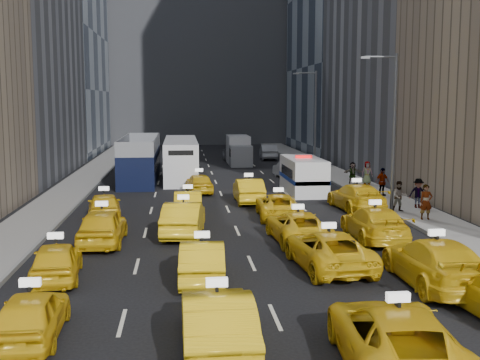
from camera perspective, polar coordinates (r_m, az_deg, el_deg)
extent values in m
plane|color=black|center=(22.13, 1.70, -9.26)|extent=(160.00, 160.00, 0.00)
cube|color=gray|center=(47.08, -15.11, -0.42)|extent=(3.00, 90.00, 0.15)
cube|color=gray|center=(48.29, 10.29, -0.09)|extent=(3.00, 90.00, 0.15)
cube|color=slate|center=(46.86, -13.36, -0.38)|extent=(0.15, 90.00, 0.18)
cube|color=slate|center=(47.91, 8.62, -0.09)|extent=(0.15, 90.00, 0.18)
cube|color=slate|center=(94.03, -4.11, 15.86)|extent=(30.00, 12.00, 40.00)
cylinder|color=#595B60|center=(35.19, 14.38, 4.23)|extent=(0.20, 0.20, 9.00)
cylinder|color=#595B60|center=(34.92, 13.20, 11.30)|extent=(1.80, 0.12, 0.12)
cube|color=slate|center=(34.64, 11.76, 11.29)|extent=(0.50, 0.22, 0.12)
cylinder|color=#595B60|center=(54.39, 7.15, 5.50)|extent=(0.20, 0.20, 9.00)
cylinder|color=#595B60|center=(54.22, 6.28, 10.05)|extent=(1.80, 0.12, 0.12)
cube|color=slate|center=(54.04, 5.33, 10.02)|extent=(0.50, 0.22, 0.12)
imported|color=yellow|center=(17.46, -19.15, -11.99)|extent=(1.74, 4.07, 1.37)
imported|color=yellow|center=(15.65, -2.19, -13.33)|extent=(1.81, 5.04, 1.65)
imported|color=yellow|center=(15.19, 14.62, -14.35)|extent=(3.16, 5.97, 1.60)
imported|color=yellow|center=(22.69, -17.01, -7.33)|extent=(2.05, 4.26, 1.40)
imported|color=yellow|center=(21.66, -3.60, -7.64)|extent=(1.72, 4.50, 1.46)
imported|color=yellow|center=(23.34, 8.38, -6.57)|extent=(2.88, 5.48, 1.47)
imported|color=yellow|center=(22.08, 18.03, -7.43)|extent=(2.43, 5.79, 1.67)
imported|color=yellow|center=(27.62, -12.92, -4.31)|extent=(1.96, 4.79, 1.63)
imported|color=yellow|center=(28.78, -5.37, -3.66)|extent=(2.25, 5.13, 1.64)
imported|color=yellow|center=(27.64, 5.50, -4.40)|extent=(2.57, 5.10, 1.39)
imported|color=yellow|center=(28.46, 12.63, -4.04)|extent=(2.26, 5.36, 1.54)
imported|color=yellow|center=(33.39, -12.74, -2.41)|extent=(2.26, 4.48, 1.46)
imported|color=yellow|center=(33.75, -4.96, -2.18)|extent=(1.53, 4.30, 1.41)
imported|color=yellow|center=(33.00, 3.65, -2.45)|extent=(2.49, 4.95, 1.34)
imported|color=yellow|center=(35.89, 10.97, -1.59)|extent=(2.60, 5.53, 1.56)
imported|color=yellow|center=(41.86, -3.90, -0.29)|extent=(2.08, 4.23, 1.39)
imported|color=yellow|center=(37.88, 0.82, -0.99)|extent=(1.64, 4.66, 1.53)
cube|color=silver|center=(42.03, 6.02, 0.44)|extent=(2.51, 6.17, 2.44)
cylinder|color=black|center=(39.84, 5.20, -1.00)|extent=(0.28, 0.98, 0.98)
cylinder|color=black|center=(40.27, 8.04, -0.96)|extent=(0.28, 0.98, 0.98)
cylinder|color=black|center=(44.03, 4.15, -0.18)|extent=(0.28, 0.98, 0.98)
cylinder|color=black|center=(44.42, 6.73, -0.14)|extent=(0.28, 0.98, 0.98)
cube|color=navy|center=(42.05, 6.02, 0.21)|extent=(2.56, 6.17, 0.28)
cube|color=red|center=(41.89, 6.05, 2.22)|extent=(1.12, 0.42, 0.18)
cube|color=black|center=(48.53, -9.45, 1.94)|extent=(2.99, 11.99, 3.47)
cylinder|color=black|center=(43.76, -11.42, -0.27)|extent=(0.28, 1.10, 1.10)
cylinder|color=black|center=(43.58, -8.26, -0.23)|extent=(0.28, 1.10, 1.10)
cylinder|color=black|center=(53.77, -10.36, 1.19)|extent=(0.28, 1.10, 1.10)
cylinder|color=black|center=(53.63, -7.79, 1.23)|extent=(0.28, 1.10, 1.10)
cube|color=silver|center=(49.79, -5.63, 2.00)|extent=(2.72, 12.47, 3.21)
cylinder|color=black|center=(44.64, -7.07, -0.03)|extent=(0.28, 1.10, 1.10)
cylinder|color=black|center=(44.64, -4.13, 0.01)|extent=(0.28, 1.10, 1.10)
cylinder|color=black|center=(55.21, -6.81, 1.43)|extent=(0.28, 1.10, 1.10)
cylinder|color=black|center=(55.21, -4.43, 1.46)|extent=(0.28, 1.10, 1.10)
cube|color=silver|center=(60.44, -0.11, 2.84)|extent=(2.43, 6.33, 2.85)
cylinder|color=black|center=(58.24, -0.80, 1.80)|extent=(0.28, 1.10, 1.10)
cylinder|color=black|center=(58.42, 1.00, 1.81)|extent=(0.28, 1.10, 1.10)
cylinder|color=black|center=(62.63, -1.15, 2.20)|extent=(0.28, 1.10, 1.10)
cylinder|color=black|center=(62.80, 0.53, 2.22)|extent=(0.28, 1.10, 1.10)
imported|color=#A5A8AC|center=(49.69, 4.63, 0.99)|extent=(2.07, 4.60, 1.47)
imported|color=black|center=(60.12, -9.92, 2.14)|extent=(3.54, 6.30, 1.66)
imported|color=slate|center=(65.66, -0.73, 2.63)|extent=(2.42, 5.30, 1.50)
imported|color=black|center=(66.87, -4.90, 2.70)|extent=(2.08, 4.59, 1.53)
imported|color=#9B9DA2|center=(65.90, 2.71, 2.68)|extent=(1.98, 4.94, 1.60)
imported|color=gray|center=(33.19, 17.22, -2.00)|extent=(0.71, 0.49, 1.86)
imported|color=gray|center=(35.17, 14.90, -1.51)|extent=(0.87, 0.51, 1.73)
imported|color=gray|center=(36.66, 16.54, -1.21)|extent=(1.14, 0.51, 1.73)
imported|color=gray|center=(40.57, 13.32, -0.18)|extent=(1.20, 0.87, 1.86)
imported|color=gray|center=(46.01, 11.96, 0.67)|extent=(0.86, 0.50, 1.73)
imported|color=gray|center=(46.28, 10.63, 0.68)|extent=(1.53, 0.55, 1.62)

